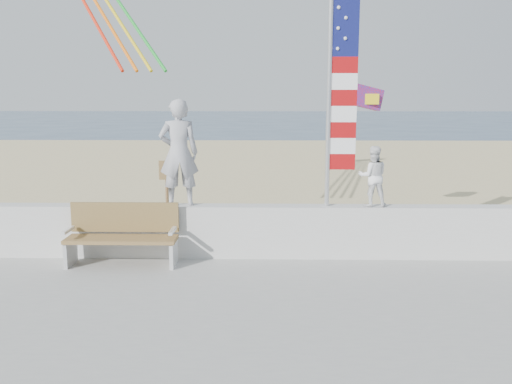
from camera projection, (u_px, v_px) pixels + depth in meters
ground at (239, 311)px, 7.46m from camera, size 220.00×220.00×0.00m
sand at (254, 194)px, 16.32m from camera, size 90.00×40.00×0.08m
seawall at (245, 231)px, 9.33m from camera, size 30.00×0.35×0.90m
adult at (179, 153)px, 9.11m from camera, size 0.72×0.53×1.80m
child at (373, 176)px, 9.12m from camera, size 0.50×0.39×1.02m
bench at (123, 234)px, 8.91m from camera, size 1.80×0.57×1.00m
flag at (337, 92)px, 8.89m from camera, size 0.50×0.08×3.50m
parafoil_kite at (365, 97)px, 11.56m from camera, size 0.90×0.51×0.60m
sign at (167, 187)px, 11.92m from camera, size 0.32×0.07×1.46m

